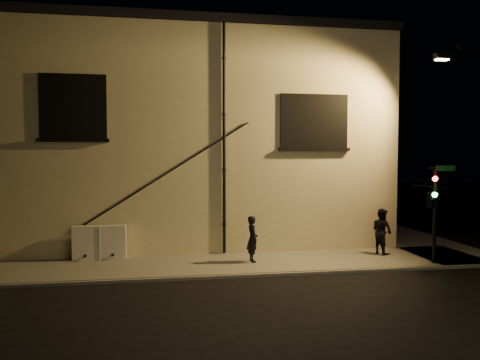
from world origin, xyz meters
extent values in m
plane|color=black|center=(0.00, 0.00, 0.00)|extent=(90.00, 90.00, 0.00)
cube|color=slate|center=(-3.00, 1.50, 0.06)|extent=(20.00, 3.00, 0.12)
cube|color=slate|center=(6.50, 8.00, 0.06)|extent=(3.00, 16.00, 0.12)
cube|color=beige|center=(-3.00, 9.00, 4.25)|extent=(16.00, 12.00, 8.50)
cube|color=black|center=(-3.00, 9.00, 8.65)|extent=(16.20, 12.20, 0.30)
cube|color=black|center=(-7.00, 2.98, 5.40)|extent=(2.20, 0.10, 2.20)
cube|color=black|center=(-7.00, 3.00, 5.40)|extent=(1.98, 0.05, 1.98)
cube|color=black|center=(1.60, 2.98, 5.00)|extent=(2.60, 0.10, 2.00)
cube|color=#A5B28C|center=(1.60, 3.00, 5.00)|extent=(2.38, 0.05, 1.78)
cylinder|color=black|center=(-1.80, 2.92, 4.31)|extent=(0.11, 0.11, 8.30)
cylinder|color=black|center=(-4.00, 2.95, 3.00)|extent=(5.96, 0.04, 3.75)
cylinder|color=black|center=(-3.88, 2.95, 3.06)|extent=(5.96, 0.04, 3.75)
cube|color=white|center=(-6.18, 2.70, 0.71)|extent=(1.79, 0.30, 1.18)
imported|color=black|center=(-1.03, 1.50, 0.90)|extent=(0.42, 0.60, 1.55)
imported|color=black|center=(3.88, 1.98, 0.95)|extent=(0.83, 0.95, 1.66)
cylinder|color=black|center=(4.91, 0.30, 1.68)|extent=(0.12, 0.12, 3.12)
imported|color=black|center=(4.69, 0.18, 2.34)|extent=(0.77, 1.92, 0.76)
sphere|color=#FF140C|center=(4.71, 0.00, 2.96)|extent=(0.17, 0.17, 0.17)
sphere|color=#14FF3F|center=(4.71, 0.00, 2.44)|extent=(0.17, 0.17, 0.17)
cube|color=#0C4C1E|center=(5.26, 0.30, 3.29)|extent=(0.70, 0.03, 0.18)
cylinder|color=black|center=(6.35, 0.54, 7.23)|extent=(1.97, 1.07, 0.10)
cube|color=black|center=(5.55, 1.09, 7.13)|extent=(0.55, 0.28, 0.18)
cube|color=#FFC672|center=(5.55, 1.09, 7.03)|extent=(0.42, 0.20, 0.04)
camera|label=1|loc=(-4.03, -13.87, 3.72)|focal=35.00mm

